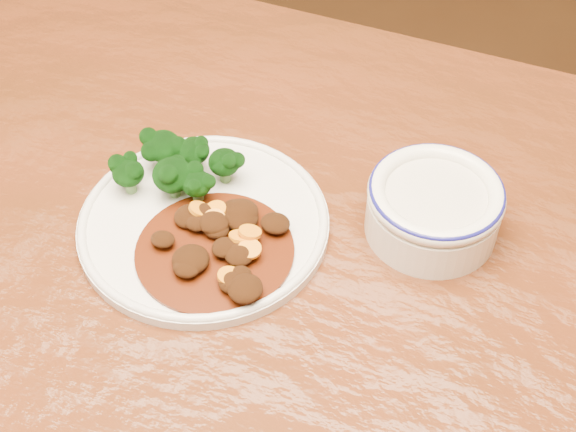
% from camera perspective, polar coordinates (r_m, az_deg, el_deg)
% --- Properties ---
extents(dining_table, '(1.53, 0.95, 0.75)m').
position_cam_1_polar(dining_table, '(0.79, -3.72, -9.23)').
color(dining_table, '#58240F').
rests_on(dining_table, ground).
extents(dinner_plate, '(0.24, 0.24, 0.02)m').
position_cam_1_polar(dinner_plate, '(0.78, -6.02, -0.44)').
color(dinner_plate, silver).
rests_on(dinner_plate, dining_table).
extents(broccoli_florets, '(0.11, 0.08, 0.04)m').
position_cam_1_polar(broccoli_florets, '(0.80, -7.85, 3.63)').
color(broccoli_florets, '#588846').
rests_on(broccoli_florets, dinner_plate).
extents(mince_stew, '(0.15, 0.15, 0.02)m').
position_cam_1_polar(mince_stew, '(0.74, -4.88, -1.81)').
color(mince_stew, '#451A07').
rests_on(mince_stew, dinner_plate).
extents(dip_bowl, '(0.13, 0.13, 0.06)m').
position_cam_1_polar(dip_bowl, '(0.76, 10.33, 0.70)').
color(dip_bowl, white).
rests_on(dip_bowl, dining_table).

